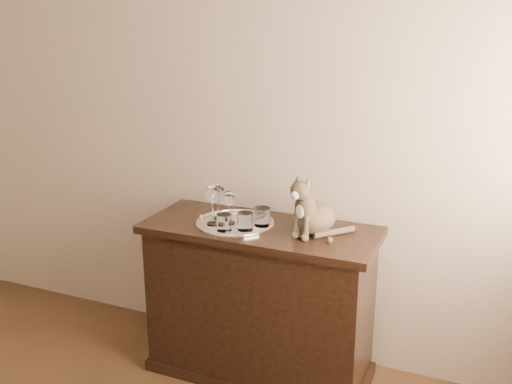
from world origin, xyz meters
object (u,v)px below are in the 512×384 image
sideboard (260,302)px  tray (235,224)px  wine_glass_d (229,207)px  wine_glass_a (218,201)px  wine_glass_c (213,205)px  tumbler_b (224,222)px  cat (315,202)px  tumbler_a (245,221)px  tumbler_c (262,217)px

sideboard → tray: (-0.13, -0.03, 0.43)m
tray → wine_glass_d: wine_glass_d is taller
sideboard → wine_glass_a: bearing=175.9°
wine_glass_c → tumbler_b: (0.09, -0.06, -0.06)m
tumbler_b → cat: size_ratio=0.27×
tray → cat: cat is taller
tray → wine_glass_d: bearing=-169.8°
sideboard → tray: bearing=-166.7°
tumbler_b → cat: 0.45m
wine_glass_a → tumbler_a: bearing=-28.5°
wine_glass_c → tumbler_c: wine_glass_c is taller
tumbler_a → cat: bearing=20.7°
tray → tumbler_a: size_ratio=4.49×
tray → tumbler_c: bearing=12.2°
wine_glass_a → tumbler_a: size_ratio=2.07×
tray → sideboard: bearing=13.3°
wine_glass_a → tumbler_c: (0.25, -0.02, -0.05)m
wine_glass_d → tumbler_b: 0.12m
wine_glass_a → tray: bearing=-21.9°
cat → wine_glass_a: bearing=-161.6°
tray → tumbler_c: tumbler_c is taller
tumbler_c → wine_glass_c: bearing=-161.9°
tray → cat: (0.40, 0.06, 0.15)m
tray → cat: size_ratio=1.29×
tray → wine_glass_d: size_ratio=2.29×
tumbler_a → tumbler_b: (-0.09, -0.05, -0.00)m
wine_glass_a → wine_glass_c: (0.02, -0.10, 0.01)m
tray → cat: bearing=8.1°
tray → wine_glass_c: (-0.10, -0.05, 0.11)m
sideboard → cat: (0.27, 0.03, 0.58)m
wine_glass_a → wine_glass_d: (0.09, -0.05, -0.00)m
wine_glass_c → wine_glass_d: bearing=31.1°
sideboard → cat: bearing=5.7°
wine_glass_c → tumbler_c: (0.24, 0.08, -0.06)m
wine_glass_c → cat: size_ratio=0.67×
tumbler_a → wine_glass_c: bearing=175.7°
tumbler_c → cat: bearing=6.0°
wine_glass_a → sideboard: bearing=-4.1°
wine_glass_c → tumbler_a: wine_glass_c is taller
cat → tumbler_b: bearing=-140.5°
tumbler_b → cat: cat is taller
wine_glass_a → tumbler_c: bearing=-4.1°
wine_glass_a → cat: (0.52, 0.01, 0.06)m
tumbler_b → tumbler_c: 0.20m
wine_glass_d → wine_glass_c: bearing=-148.9°
wine_glass_d → wine_glass_a: bearing=149.1°
sideboard → tumbler_c: bearing=-3.5°
wine_glass_d → cat: size_ratio=0.56×
sideboard → tray: 0.45m
sideboard → tumbler_b: bearing=-134.1°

